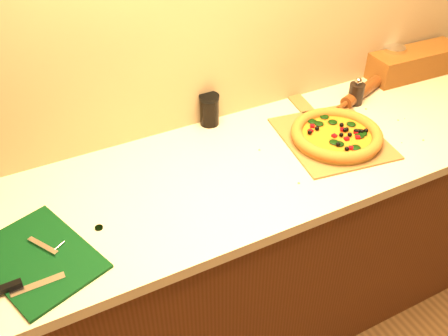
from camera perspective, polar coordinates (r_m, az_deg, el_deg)
cabinet at (r=2.09m, az=1.81°, el=-9.98°), size 2.80×0.65×0.86m
countertop at (r=1.78m, az=2.09°, el=-0.24°), size 2.84×0.68×0.04m
pizza_peel at (r=1.96m, az=12.04°, el=3.63°), size 0.42×0.57×0.01m
pizza at (r=1.92m, az=12.73°, el=3.71°), size 0.34×0.34×0.05m
cutting_board at (r=1.53m, az=-20.52°, el=-9.69°), size 0.36×0.42×0.03m
bottle_cap at (r=1.58m, az=-14.11°, el=-6.63°), size 0.03×0.03×0.01m
pepper_grinder at (r=2.17m, az=14.88°, el=8.30°), size 0.06×0.06×0.12m
rolling_pin at (r=2.24m, az=15.48°, el=8.40°), size 0.37×0.16×0.05m
coffee_canister at (r=2.44m, az=18.63°, el=11.56°), size 0.10×0.10×0.14m
bread_bag at (r=2.48m, az=20.94°, el=11.20°), size 0.45×0.16×0.12m
dark_jar at (r=1.96m, az=-1.69°, el=6.68°), size 0.08×0.08×0.13m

